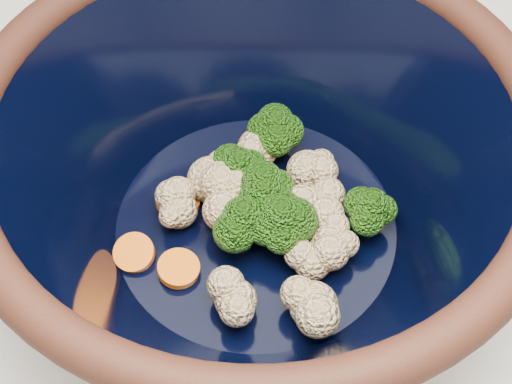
{
  "coord_description": "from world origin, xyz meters",
  "views": [
    {
      "loc": [
        -0.13,
        -0.23,
        1.35
      ],
      "look_at": [
        -0.09,
        0.05,
        0.97
      ],
      "focal_mm": 50.0,
      "sensor_mm": 36.0,
      "label": 1
    }
  ],
  "objects": [
    {
      "name": "mixing_bowl",
      "position": [
        -0.09,
        0.05,
        0.99
      ],
      "size": [
        0.39,
        0.39,
        0.16
      ],
      "rotation": [
        0.0,
        0.0,
        -0.17
      ],
      "color": "black",
      "rests_on": "counter"
    },
    {
      "name": "vegetable_pile",
      "position": [
        -0.08,
        0.05,
        0.96
      ],
      "size": [
        0.19,
        0.17,
        0.05
      ],
      "color": "#608442",
      "rests_on": "mixing_bowl"
    }
  ]
}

